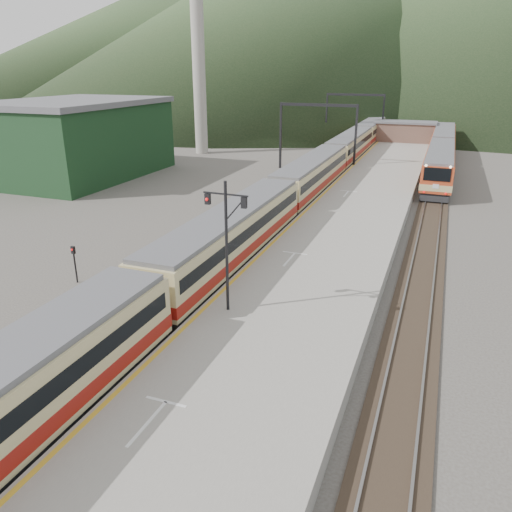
% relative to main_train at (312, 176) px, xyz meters
% --- Properties ---
extents(track_main, '(2.60, 200.00, 0.23)m').
position_rel_main_train_xyz_m(track_main, '(0.00, -1.96, -1.93)').
color(track_main, black).
rests_on(track_main, ground).
extents(track_far, '(2.60, 200.00, 0.23)m').
position_rel_main_train_xyz_m(track_far, '(-5.00, -1.96, -1.93)').
color(track_far, black).
rests_on(track_far, ground).
extents(track_second, '(2.60, 200.00, 0.23)m').
position_rel_main_train_xyz_m(track_second, '(11.50, -1.96, -1.93)').
color(track_second, black).
rests_on(track_second, ground).
extents(platform, '(8.00, 100.00, 1.00)m').
position_rel_main_train_xyz_m(platform, '(5.60, -3.96, -1.50)').
color(platform, gray).
rests_on(platform, ground).
extents(gantry_near, '(9.55, 0.25, 8.00)m').
position_rel_main_train_xyz_m(gantry_near, '(-2.85, 13.04, 3.59)').
color(gantry_near, black).
rests_on(gantry_near, ground).
extents(gantry_far, '(9.55, 0.25, 8.00)m').
position_rel_main_train_xyz_m(gantry_far, '(-2.85, 38.04, 3.59)').
color(gantry_far, black).
rests_on(gantry_far, ground).
extents(warehouse, '(14.50, 20.50, 8.60)m').
position_rel_main_train_xyz_m(warehouse, '(-28.00, 0.04, 2.32)').
color(warehouse, black).
rests_on(warehouse, ground).
extents(smokestack, '(1.80, 1.80, 30.00)m').
position_rel_main_train_xyz_m(smokestack, '(-22.00, 20.04, 13.00)').
color(smokestack, '#9E998E').
rests_on(smokestack, ground).
extents(station_shed, '(9.40, 4.40, 3.10)m').
position_rel_main_train_xyz_m(station_shed, '(5.60, 36.04, 0.57)').
color(station_shed, brown).
rests_on(station_shed, platform).
extents(hill_a, '(180.00, 180.00, 60.00)m').
position_rel_main_train_xyz_m(hill_a, '(-40.00, 148.04, 28.00)').
color(hill_a, '#274021').
rests_on(hill_a, ground).
extents(hill_d, '(200.00, 200.00, 55.00)m').
position_rel_main_train_xyz_m(hill_d, '(-120.00, 198.04, 25.50)').
color(hill_d, '#274021').
rests_on(hill_d, ground).
extents(main_train, '(2.89, 99.29, 3.53)m').
position_rel_main_train_xyz_m(main_train, '(0.00, 0.00, 0.00)').
color(main_train, tan).
rests_on(main_train, track_main).
extents(second_train, '(2.88, 39.27, 3.52)m').
position_rel_main_train_xyz_m(second_train, '(11.50, 20.47, -0.01)').
color(second_train, '#B13E1E').
rests_on(second_train, track_second).
extents(signal_mast, '(2.20, 0.24, 6.31)m').
position_rel_main_train_xyz_m(signal_mast, '(2.97, -27.42, 2.88)').
color(signal_mast, black).
rests_on(signal_mast, platform).
extents(short_signal_a, '(0.25, 0.21, 2.27)m').
position_rel_main_train_xyz_m(short_signal_a, '(-2.40, -34.12, -0.53)').
color(short_signal_a, black).
rests_on(short_signal_a, ground).
extents(short_signal_b, '(0.24, 0.19, 2.27)m').
position_rel_main_train_xyz_m(short_signal_b, '(-2.53, -14.56, -0.53)').
color(short_signal_b, black).
rests_on(short_signal_b, ground).
extents(short_signal_c, '(0.24, 0.19, 2.27)m').
position_rel_main_train_xyz_m(short_signal_c, '(-7.65, -25.54, -0.53)').
color(short_signal_c, black).
rests_on(short_signal_c, ground).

